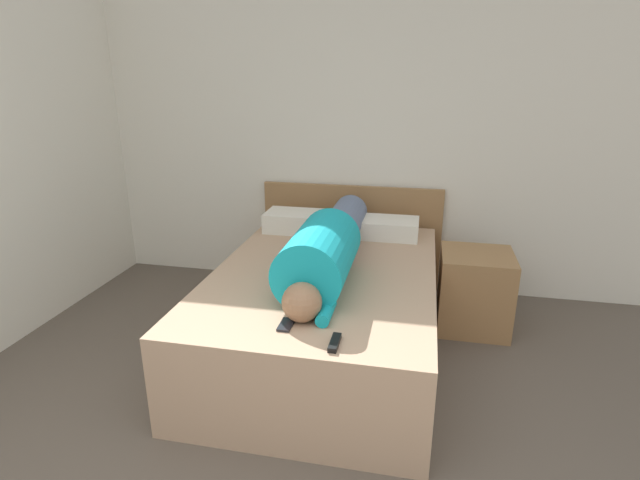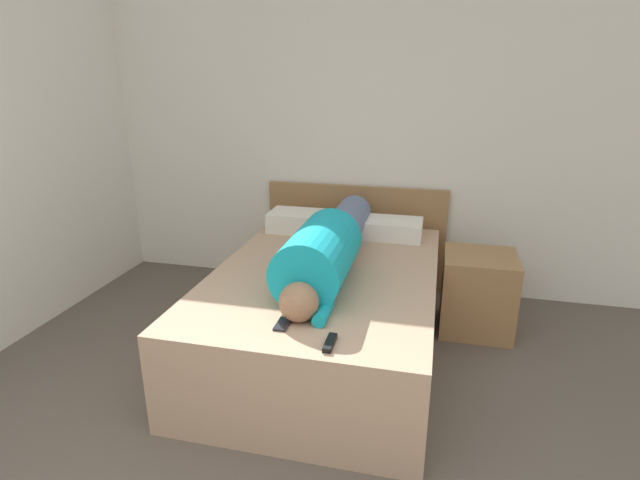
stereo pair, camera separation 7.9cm
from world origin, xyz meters
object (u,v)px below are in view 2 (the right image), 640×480
person_lying (328,247)px  cell_phone (283,324)px  pillow_second (389,228)px  nightstand (477,293)px  bed (326,310)px  pillow_near_headboard (303,221)px  tv_remote (330,343)px

person_lying → cell_phone: bearing=-95.0°
pillow_second → nightstand: bearing=-18.9°
bed → pillow_near_headboard: bearing=115.3°
pillow_near_headboard → pillow_second: pillow_near_headboard is taller
bed → pillow_near_headboard: pillow_near_headboard is taller
tv_remote → cell_phone: 0.30m
bed → tv_remote: bearing=-75.8°
tv_remote → nightstand: bearing=61.8°
nightstand → cell_phone: (-1.02, -1.28, 0.29)m
bed → pillow_second: bearing=67.6°
pillow_near_headboard → tv_remote: 1.73m
nightstand → cell_phone: bearing=-128.6°
bed → person_lying: (0.02, -0.02, 0.45)m
person_lying → pillow_second: bearing=69.4°
bed → tv_remote: (0.22, -0.88, 0.30)m
pillow_second → cell_phone: (-0.36, -1.51, -0.06)m
person_lying → pillow_second: size_ratio=3.50×
tv_remote → bed: bearing=104.2°
pillow_near_headboard → tv_remote: (0.58, -1.63, -0.06)m
bed → person_lying: bearing=-44.8°
pillow_near_headboard → cell_phone: 1.54m
nightstand → cell_phone: cell_phone is taller
pillow_second → cell_phone: pillow_second is taller
person_lying → tv_remote: bearing=-76.8°
person_lying → tv_remote: size_ratio=11.51×
person_lying → pillow_near_headboard: 0.87m
bed → pillow_second: pillow_second is taller
bed → tv_remote: 0.95m
pillow_near_headboard → nightstand: bearing=-9.7°
nightstand → person_lying: 1.19m
pillow_near_headboard → tv_remote: bearing=-70.5°
nightstand → cell_phone: 1.66m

